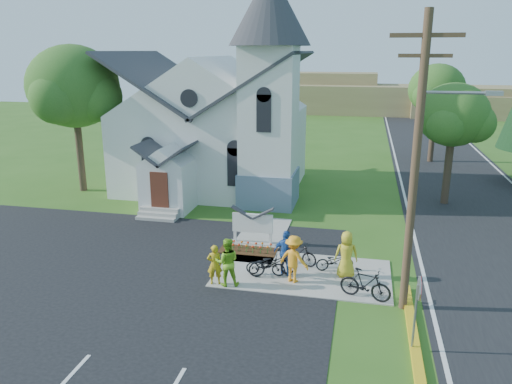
% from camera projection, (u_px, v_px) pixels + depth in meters
% --- Properties ---
extents(ground, '(120.00, 120.00, 0.00)m').
position_uv_depth(ground, '(264.00, 276.00, 20.12)').
color(ground, '#325E1B').
rests_on(ground, ground).
extents(parking_lot, '(20.00, 16.00, 0.02)m').
position_uv_depth(parking_lot, '(81.00, 280.00, 19.68)').
color(parking_lot, black).
rests_on(parking_lot, ground).
extents(road, '(8.00, 90.00, 0.02)m').
position_uv_depth(road, '(462.00, 191.00, 32.16)').
color(road, black).
rests_on(road, ground).
extents(sidewalk, '(7.00, 4.00, 0.05)m').
position_uv_depth(sidewalk, '(303.00, 273.00, 20.28)').
color(sidewalk, '#9E988F').
rests_on(sidewalk, ground).
extents(church, '(12.35, 12.00, 13.00)m').
position_uv_depth(church, '(219.00, 108.00, 31.54)').
color(church, silver).
rests_on(church, ground).
extents(church_sign, '(2.20, 0.40, 1.70)m').
position_uv_depth(church_sign, '(253.00, 224.00, 23.10)').
color(church_sign, '#9E988F').
rests_on(church_sign, ground).
extents(flower_bed, '(2.60, 1.10, 0.07)m').
position_uv_depth(flower_bed, '(248.00, 251.00, 22.52)').
color(flower_bed, '#3B2410').
rests_on(flower_bed, ground).
extents(utility_pole, '(3.45, 0.28, 10.00)m').
position_uv_depth(utility_pole, '(418.00, 158.00, 16.13)').
color(utility_pole, '#4D3726').
rests_on(utility_pole, ground).
extents(stop_sign, '(0.11, 0.76, 2.48)m').
position_uv_depth(stop_sign, '(418.00, 298.00, 14.57)').
color(stop_sign, gray).
rests_on(stop_sign, ground).
extents(tree_lot_corner, '(5.60, 5.60, 9.15)m').
position_uv_depth(tree_lot_corner, '(74.00, 87.00, 30.59)').
color(tree_lot_corner, '#35281D').
rests_on(tree_lot_corner, ground).
extents(tree_road_near, '(4.00, 4.00, 7.05)m').
position_uv_depth(tree_road_near, '(454.00, 115.00, 28.23)').
color(tree_road_near, '#35281D').
rests_on(tree_road_near, ground).
extents(tree_road_mid, '(4.40, 4.40, 7.80)m').
position_uv_depth(tree_road_mid, '(437.00, 90.00, 39.24)').
color(tree_road_mid, '#35281D').
rests_on(tree_road_mid, ground).
extents(distant_hills, '(61.00, 10.00, 5.60)m').
position_uv_depth(distant_hills, '(365.00, 98.00, 71.77)').
color(distant_hills, olive).
rests_on(distant_hills, ground).
extents(cyclist_0, '(0.67, 0.54, 1.60)m').
position_uv_depth(cyclist_0, '(215.00, 264.00, 19.11)').
color(cyclist_0, gold).
rests_on(cyclist_0, sidewalk).
extents(bike_0, '(1.61, 0.63, 0.83)m').
position_uv_depth(bike_0, '(266.00, 265.00, 19.95)').
color(bike_0, black).
rests_on(bike_0, sidewalk).
extents(cyclist_1, '(1.08, 0.93, 1.90)m').
position_uv_depth(cyclist_1, '(227.00, 262.00, 18.97)').
color(cyclist_1, '#7EC024').
rests_on(cyclist_1, sidewalk).
extents(bike_1, '(1.76, 0.93, 1.02)m').
position_uv_depth(bike_1, '(298.00, 253.00, 20.89)').
color(bike_1, black).
rests_on(bike_1, sidewalk).
extents(cyclist_2, '(1.18, 0.76, 1.86)m').
position_uv_depth(cyclist_2, '(286.00, 253.00, 19.84)').
color(cyclist_2, '#2150A6').
rests_on(cyclist_2, sidewalk).
extents(bike_2, '(2.07, 1.40, 1.03)m').
position_uv_depth(bike_2, '(273.00, 263.00, 19.89)').
color(bike_2, black).
rests_on(bike_2, sidewalk).
extents(cyclist_3, '(1.39, 1.09, 1.88)m').
position_uv_depth(cyclist_3, '(294.00, 259.00, 19.27)').
color(cyclist_3, orange).
rests_on(cyclist_3, sidewalk).
extents(bike_3, '(1.97, 1.05, 1.14)m').
position_uv_depth(bike_3, '(365.00, 284.00, 18.01)').
color(bike_3, black).
rests_on(bike_3, sidewalk).
extents(cyclist_4, '(1.00, 0.73, 1.90)m').
position_uv_depth(cyclist_4, '(346.00, 254.00, 19.67)').
color(cyclist_4, gold).
rests_on(cyclist_4, sidewalk).
extents(bike_4, '(1.64, 0.95, 0.81)m').
position_uv_depth(bike_4, '(335.00, 261.00, 20.38)').
color(bike_4, black).
rests_on(bike_4, sidewalk).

